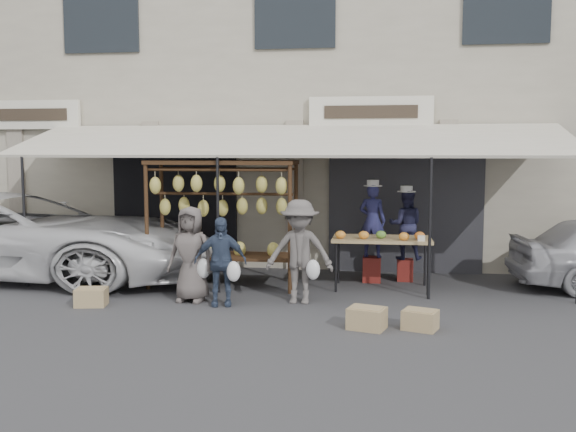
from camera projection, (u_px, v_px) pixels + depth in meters
name	position (u px, v px, depth m)	size (l,w,h in m)	color
ground_plane	(265.00, 311.00, 9.64)	(90.00, 90.00, 0.00)	#2D2D30
shophouse	(311.00, 99.00, 15.67)	(24.00, 6.15, 7.30)	#B3AA94
awning	(287.00, 141.00, 11.62)	(10.00, 2.35, 2.92)	#B8B19E
banana_rack	(222.00, 199.00, 11.20)	(2.60, 0.90, 2.24)	black
produce_table	(382.00, 240.00, 11.08)	(1.70, 0.90, 1.04)	#9B845D
vendor_left	(372.00, 221.00, 11.69)	(0.49, 0.32, 1.34)	navy
vendor_right	(406.00, 225.00, 11.79)	(0.62, 0.49, 1.28)	#232444
customer_left	(191.00, 254.00, 10.20)	(0.75, 0.49, 1.53)	#564F4C
customer_mid	(220.00, 261.00, 9.95)	(0.81, 0.34, 1.39)	#33415A
customer_right	(300.00, 252.00, 10.08)	(1.06, 0.61, 1.64)	#585351
stool_left	(372.00, 269.00, 11.78)	(0.33, 0.33, 0.46)	maroon
stool_right	(405.00, 270.00, 11.87)	(0.29, 0.29, 0.40)	maroon
crate_near_a	(367.00, 318.00, 8.68)	(0.48, 0.37, 0.29)	tan
crate_near_b	(420.00, 320.00, 8.65)	(0.44, 0.34, 0.27)	tan
crate_far	(91.00, 297.00, 9.96)	(0.46, 0.35, 0.28)	tan
van	(3.00, 214.00, 12.24)	(2.66, 5.78, 2.41)	silver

